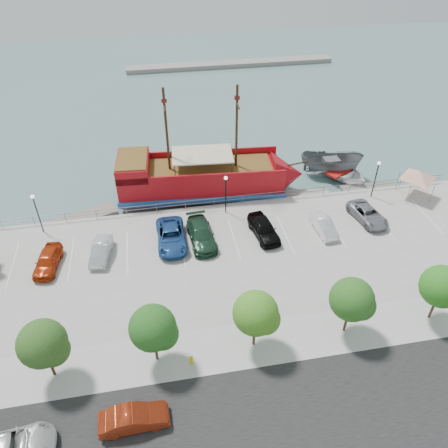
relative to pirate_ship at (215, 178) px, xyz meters
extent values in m
plane|color=slate|center=(0.34, -11.41, -2.18)|extent=(160.00, 160.00, 0.00)
cube|color=black|center=(0.34, -27.41, -1.17)|extent=(100.00, 8.00, 0.04)
cube|color=#A3A3A3|center=(0.34, -21.41, -1.17)|extent=(100.00, 4.00, 0.05)
cylinder|color=slate|center=(0.34, -3.61, -0.23)|extent=(50.00, 0.06, 0.06)
cylinder|color=slate|center=(0.34, -3.61, -0.63)|extent=(50.00, 0.06, 0.06)
cube|color=gray|center=(10.34, 43.59, -1.78)|extent=(40.00, 3.00, 0.80)
cube|color=#9D0A12|center=(-1.49, 0.11, -0.10)|extent=(17.90, 6.79, 2.85)
cube|color=#225096|center=(-1.49, 0.11, -1.03)|extent=(18.25, 7.15, 0.66)
cone|color=#9D0A12|center=(8.13, -0.62, -0.10)|extent=(3.90, 5.51, 5.26)
cube|color=#9D0A12|center=(-8.59, 0.65, 2.09)|extent=(3.69, 5.71, 1.53)
cube|color=brown|center=(-8.59, 0.65, 2.91)|extent=(3.44, 5.26, 0.13)
cube|color=brown|center=(-0.94, 0.07, 1.38)|extent=(14.57, 5.89, 0.16)
cube|color=#9D0A12|center=(-1.29, 2.74, 1.71)|extent=(17.50, 1.55, 0.77)
cube|color=#9D0A12|center=(-1.69, -2.51, 1.71)|extent=(17.50, 1.55, 0.77)
cylinder|color=#382111|center=(2.34, -0.18, 5.82)|extent=(0.28, 0.28, 8.99)
cylinder|color=#382111|center=(-4.77, 0.36, 5.82)|extent=(0.28, 0.28, 8.99)
cylinder|color=#382111|center=(2.34, -0.18, 8.56)|extent=(0.40, 3.29, 0.15)
cylinder|color=#382111|center=(-4.77, 0.36, 8.56)|extent=(0.40, 3.29, 0.15)
cube|color=beige|center=(-1.27, 0.10, 2.97)|extent=(6.65, 4.63, 0.13)
cylinder|color=#382111|center=(8.89, -0.68, 1.21)|extent=(2.73, 0.38, 0.65)
imported|color=#5B6063|center=(14.22, 1.63, -0.80)|extent=(7.66, 4.80, 2.78)
imported|color=white|center=(15.20, 0.75, -1.50)|extent=(7.47, 8.13, 1.37)
cube|color=gray|center=(-14.42, -2.21, -1.98)|extent=(7.50, 4.61, 0.41)
cube|color=gray|center=(9.06, -2.21, -1.98)|extent=(7.38, 3.26, 0.41)
cube|color=slate|center=(17.44, -2.21, -2.01)|extent=(6.20, 1.84, 0.35)
cylinder|color=slate|center=(19.62, -4.11, -0.07)|extent=(0.08, 0.08, 2.22)
cylinder|color=slate|center=(22.24, -4.33, -0.07)|extent=(0.08, 0.08, 2.22)
cylinder|color=slate|center=(19.41, -6.73, -0.07)|extent=(0.08, 0.08, 2.22)
cylinder|color=slate|center=(22.03, -6.94, -0.07)|extent=(0.08, 0.08, 2.22)
pyramid|color=silver|center=(20.83, -5.53, 1.90)|extent=(4.57, 4.57, 0.91)
imported|color=#ACACAC|center=(-16.45, -26.49, -0.46)|extent=(5.38, 2.74, 1.46)
imported|color=maroon|center=(-9.30, -25.96, -0.48)|extent=(4.35, 1.66, 1.42)
cylinder|color=#D7B806|center=(-5.31, -22.21, -0.88)|extent=(0.24, 0.24, 0.61)
sphere|color=#D7B806|center=(-5.31, -22.21, -0.56)|extent=(0.26, 0.26, 0.26)
cylinder|color=black|center=(-17.66, -4.91, 0.82)|extent=(0.12, 0.12, 4.00)
sphere|color=#FFF2CC|center=(-17.66, -4.91, 2.92)|extent=(0.36, 0.36, 0.36)
cylinder|color=black|center=(0.34, -4.91, 0.82)|extent=(0.12, 0.12, 4.00)
sphere|color=#FFF2CC|center=(0.34, -4.91, 2.92)|extent=(0.36, 0.36, 0.36)
cylinder|color=black|center=(16.34, -4.91, 0.82)|extent=(0.12, 0.12, 4.00)
sphere|color=#FFF2CC|center=(16.34, -4.91, 2.92)|extent=(0.36, 0.36, 0.36)
cylinder|color=#473321|center=(-14.66, -21.41, -0.08)|extent=(0.20, 0.20, 2.20)
sphere|color=#284919|center=(-14.66, -21.41, 2.22)|extent=(3.20, 3.20, 3.20)
sphere|color=#284919|center=(-14.06, -21.71, 1.82)|extent=(2.20, 2.20, 2.20)
cylinder|color=#473321|center=(-7.66, -21.41, -0.08)|extent=(0.20, 0.20, 2.20)
sphere|color=#1F4E18|center=(-7.66, -21.41, 2.22)|extent=(3.20, 3.20, 3.20)
sphere|color=#1F4E18|center=(-7.06, -21.71, 1.82)|extent=(2.20, 2.20, 2.20)
cylinder|color=#473321|center=(-0.66, -21.41, -0.08)|extent=(0.20, 0.20, 2.20)
sphere|color=#3A6F1C|center=(-0.66, -21.41, 2.22)|extent=(3.20, 3.20, 3.20)
sphere|color=#3A6F1C|center=(-0.06, -21.71, 1.82)|extent=(2.20, 2.20, 2.20)
cylinder|color=#473321|center=(6.34, -21.41, -0.08)|extent=(0.20, 0.20, 2.20)
sphere|color=#24531A|center=(6.34, -21.41, 2.22)|extent=(3.20, 3.20, 3.20)
sphere|color=#24531A|center=(6.94, -21.71, 1.82)|extent=(2.20, 2.20, 2.20)
cylinder|color=#473321|center=(13.34, -21.41, -0.08)|extent=(0.20, 0.20, 2.20)
sphere|color=#246418|center=(13.34, -21.41, 2.22)|extent=(3.20, 3.20, 3.20)
imported|color=#AC2E0B|center=(-16.43, -10.17, -0.43)|extent=(2.40, 4.63, 1.51)
imported|color=silver|center=(-11.93, -9.60, -0.50)|extent=(2.10, 4.35, 1.37)
imported|color=#20488B|center=(-5.55, -8.84, -0.39)|extent=(2.64, 5.70, 1.58)
imported|color=#1C3E2A|center=(-2.76, -9.07, -0.38)|extent=(2.62, 5.67, 1.60)
imported|color=black|center=(3.21, -9.27, -0.35)|extent=(2.62, 5.10, 1.66)
imported|color=white|center=(9.08, -9.69, -0.50)|extent=(1.73, 4.22, 1.36)
imported|color=gray|center=(14.03, -8.77, -0.50)|extent=(3.10, 5.23, 1.36)
camera|label=1|loc=(-6.36, -40.59, 25.28)|focal=35.00mm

